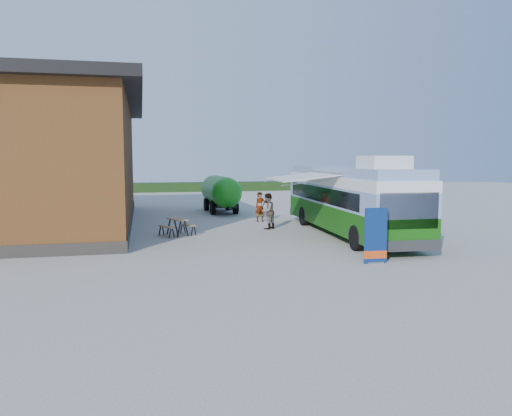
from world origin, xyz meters
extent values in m
plane|color=#BCB7AD|center=(0.00, 0.00, 0.00)|extent=(100.00, 100.00, 0.00)
cube|color=brown|center=(-10.50, 10.00, 3.50)|extent=(8.00, 20.00, 7.00)
cube|color=black|center=(-10.50, 10.00, 7.25)|extent=(9.60, 21.20, 0.50)
cube|color=#332D28|center=(-10.50, 10.00, 0.25)|extent=(8.10, 20.10, 0.50)
cube|color=#264419|center=(8.00, 38.00, 0.50)|extent=(40.00, 3.00, 1.00)
cube|color=#1C6611|center=(4.30, 2.73, 0.96)|extent=(3.23, 12.95, 1.18)
cube|color=#839BCC|center=(4.30, 2.73, 2.03)|extent=(3.23, 12.95, 0.96)
cube|color=black|center=(3.00, 3.32, 2.03)|extent=(0.51, 10.70, 0.75)
cube|color=black|center=(5.65, 3.21, 2.03)|extent=(0.51, 10.70, 0.75)
cube|color=white|center=(4.30, 2.73, 2.76)|extent=(3.23, 12.95, 0.48)
cube|color=#839BCC|center=(4.30, 2.73, 3.21)|extent=(3.06, 12.73, 0.43)
cube|color=white|center=(4.13, -1.34, 3.69)|extent=(1.80, 2.00, 0.54)
cube|color=black|center=(4.02, -3.66, 1.87)|extent=(2.41, 0.16, 1.39)
cube|color=#2D2D2D|center=(4.03, -3.61, 0.54)|extent=(2.73, 0.32, 0.43)
cube|color=#2D2D2D|center=(4.58, 9.07, 0.54)|extent=(2.73, 0.32, 0.43)
cylinder|color=black|center=(2.90, -1.50, 0.54)|extent=(0.37, 1.08, 1.07)
cylinder|color=black|center=(5.33, -1.60, 0.54)|extent=(0.37, 1.08, 1.07)
cylinder|color=black|center=(3.25, 6.53, 0.54)|extent=(0.37, 1.08, 1.07)
cylinder|color=black|center=(5.68, 6.42, 0.54)|extent=(0.37, 1.08, 1.07)
cube|color=white|center=(1.73, 2.61, 2.86)|extent=(2.92, 4.50, 0.34)
cube|color=#A5A8AD|center=(3.10, 2.55, 3.05)|extent=(0.35, 4.68, 0.15)
cylinder|color=#A5A8AD|center=(1.65, 0.72, 2.76)|extent=(2.83, 0.17, 0.35)
cylinder|color=#A5A8AD|center=(1.82, 4.50, 2.76)|extent=(2.83, 0.17, 0.35)
cube|color=navy|center=(2.49, -4.04, 1.03)|extent=(0.88, 0.07, 2.06)
cube|color=#E24915|center=(2.49, -4.04, 0.33)|extent=(0.90, 0.07, 0.29)
cube|color=#A5A8AD|center=(2.49, -4.04, 0.03)|extent=(0.63, 0.21, 0.06)
cylinder|color=#A5A8AD|center=(2.49, -4.02, 1.03)|extent=(0.03, 0.03, 2.06)
cube|color=tan|center=(-4.14, 4.33, 0.83)|extent=(1.04, 1.43, 0.04)
cube|color=tan|center=(-4.69, 4.09, 0.50)|extent=(0.79, 1.32, 0.04)
cube|color=tan|center=(-3.59, 4.58, 0.50)|extent=(0.79, 1.32, 0.04)
cube|color=black|center=(-4.09, 3.75, 0.41)|extent=(0.07, 0.07, 0.82)
cube|color=black|center=(-3.73, 3.91, 0.41)|extent=(0.07, 0.07, 0.82)
cube|color=black|center=(-4.55, 4.76, 0.41)|extent=(0.07, 0.07, 0.82)
cube|color=black|center=(-4.18, 4.92, 0.41)|extent=(0.07, 0.07, 0.82)
imported|color=#999999|center=(1.17, 8.69, 0.90)|extent=(0.73, 0.55, 1.81)
imported|color=#999999|center=(0.82, 5.53, 0.98)|extent=(1.20, 1.19, 1.96)
cylinder|color=#1C961B|center=(-0.37, 14.58, 1.55)|extent=(2.22, 4.66, 2.07)
sphere|color=#1C961B|center=(-0.29, 12.29, 1.55)|extent=(2.07, 2.07, 2.07)
sphere|color=#1C961B|center=(-0.44, 16.88, 1.55)|extent=(2.07, 2.07, 2.07)
cube|color=black|center=(-0.37, 14.58, 0.63)|extent=(1.54, 4.87, 0.23)
cube|color=black|center=(-0.27, 11.60, 0.57)|extent=(0.18, 1.38, 0.11)
cylinder|color=black|center=(-1.12, 13.18, 0.46)|extent=(0.32, 0.93, 0.92)
cylinder|color=black|center=(0.48, 13.23, 0.46)|extent=(0.32, 0.93, 0.92)
cylinder|color=black|center=(-1.22, 15.93, 0.46)|extent=(0.32, 0.93, 0.92)
cylinder|color=black|center=(0.39, 15.99, 0.46)|extent=(0.32, 0.93, 0.92)
camera|label=1|loc=(-5.82, -20.66, 3.87)|focal=35.00mm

